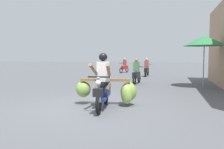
{
  "coord_description": "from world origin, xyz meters",
  "views": [
    {
      "loc": [
        2.2,
        -5.83,
        1.45
      ],
      "look_at": [
        0.37,
        0.96,
        0.9
      ],
      "focal_mm": 35.2,
      "sensor_mm": 36.0,
      "label": 1
    }
  ],
  "objects_px": {
    "market_umbrella_near_shop": "(204,41)",
    "motorbike_main_loaded": "(110,89)",
    "motorbike_distant_ahead_left": "(124,67)",
    "motorbike_distant_ahead_right": "(137,74)",
    "motorbike_distant_far_ahead": "(147,69)"
  },
  "relations": [
    {
      "from": "motorbike_distant_far_ahead",
      "to": "market_umbrella_near_shop",
      "type": "distance_m",
      "value": 6.6
    },
    {
      "from": "motorbike_main_loaded",
      "to": "motorbike_distant_far_ahead",
      "type": "xyz_separation_m",
      "value": [
        -0.07,
        10.56,
        0.04
      ]
    },
    {
      "from": "motorbike_distant_ahead_right",
      "to": "market_umbrella_near_shop",
      "type": "relative_size",
      "value": 0.65
    },
    {
      "from": "motorbike_distant_ahead_left",
      "to": "motorbike_distant_ahead_right",
      "type": "xyz_separation_m",
      "value": [
        2.45,
        -8.52,
        0.0
      ]
    },
    {
      "from": "motorbike_main_loaded",
      "to": "motorbike_distant_ahead_left",
      "type": "distance_m",
      "value": 14.38
    },
    {
      "from": "motorbike_distant_ahead_left",
      "to": "motorbike_distant_ahead_right",
      "type": "height_order",
      "value": "same"
    },
    {
      "from": "motorbike_distant_ahead_left",
      "to": "market_umbrella_near_shop",
      "type": "relative_size",
      "value": 0.63
    },
    {
      "from": "motorbike_main_loaded",
      "to": "motorbike_distant_ahead_right",
      "type": "relative_size",
      "value": 1.18
    },
    {
      "from": "motorbike_main_loaded",
      "to": "motorbike_distant_ahead_right",
      "type": "xyz_separation_m",
      "value": [
        -0.08,
        5.63,
        0.04
      ]
    },
    {
      "from": "motorbike_distant_ahead_left",
      "to": "motorbike_distant_ahead_right",
      "type": "relative_size",
      "value": 0.96
    },
    {
      "from": "market_umbrella_near_shop",
      "to": "motorbike_main_loaded",
      "type": "bearing_deg",
      "value": -122.34
    },
    {
      "from": "motorbike_distant_ahead_left",
      "to": "market_umbrella_near_shop",
      "type": "height_order",
      "value": "market_umbrella_near_shop"
    },
    {
      "from": "motorbike_distant_ahead_left",
      "to": "motorbike_distant_far_ahead",
      "type": "xyz_separation_m",
      "value": [
        2.46,
        -3.59,
        0.0
      ]
    },
    {
      "from": "motorbike_distant_ahead_right",
      "to": "market_umbrella_near_shop",
      "type": "bearing_deg",
      "value": -9.45
    },
    {
      "from": "motorbike_main_loaded",
      "to": "market_umbrella_near_shop",
      "type": "height_order",
      "value": "market_umbrella_near_shop"
    }
  ]
}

